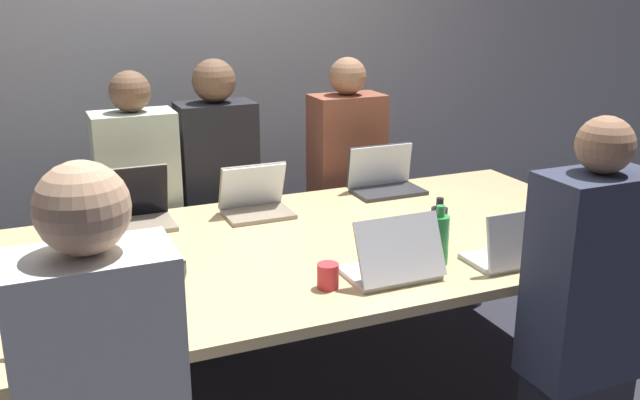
# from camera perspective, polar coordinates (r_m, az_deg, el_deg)

# --- Properties ---
(curtain_wall) EXTENTS (12.00, 0.06, 2.80)m
(curtain_wall) POSITION_cam_1_polar(r_m,az_deg,el_deg) (4.41, -12.14, 11.60)
(curtain_wall) COLOR #ADADB2
(curtain_wall) RESTS_ON ground_plane
(conference_table) EXTENTS (3.27, 1.40, 0.75)m
(conference_table) POSITION_cam_1_polar(r_m,az_deg,el_deg) (2.95, -4.49, -4.98)
(conference_table) COLOR #D6B77F
(conference_table) RESTS_ON ground_plane
(laptop_far_right) EXTENTS (0.36, 0.23, 0.24)m
(laptop_far_right) POSITION_cam_1_polar(r_m,az_deg,el_deg) (3.72, 5.14, 1.75)
(laptop_far_right) COLOR #333338
(laptop_far_right) RESTS_ON conference_table
(person_far_right) EXTENTS (0.40, 0.24, 1.40)m
(person_far_right) POSITION_cam_1_polar(r_m,az_deg,el_deg) (4.08, 2.13, 1.23)
(person_far_right) COLOR #2D2D38
(person_far_right) RESTS_ON ground_plane
(laptop_far_center) EXTENTS (0.31, 0.24, 0.24)m
(laptop_far_center) POSITION_cam_1_polar(r_m,az_deg,el_deg) (3.36, -5.21, 0.02)
(laptop_far_center) COLOR gray
(laptop_far_center) RESTS_ON conference_table
(person_far_center) EXTENTS (0.40, 0.24, 1.42)m
(person_far_center) POSITION_cam_1_polar(r_m,az_deg,el_deg) (3.87, -8.09, 0.38)
(person_far_center) COLOR #2D2D38
(person_far_center) RESTS_ON ground_plane
(laptop_near_right) EXTENTS (0.35, 0.22, 0.23)m
(laptop_near_right) POSITION_cam_1_polar(r_m,az_deg,el_deg) (2.86, 15.54, -3.75)
(laptop_near_right) COLOR #B7B7BC
(laptop_near_right) RESTS_ON conference_table
(person_near_right) EXTENTS (0.40, 0.24, 1.39)m
(person_near_right) POSITION_cam_1_polar(r_m,az_deg,el_deg) (2.70, 20.37, -8.81)
(person_near_right) COLOR #2D2D38
(person_near_right) RESTS_ON ground_plane
(bottle_near_right) EXTENTS (0.07, 0.07, 0.24)m
(bottle_near_right) POSITION_cam_1_polar(r_m,az_deg,el_deg) (2.79, 9.52, -3.09)
(bottle_near_right) COLOR green
(bottle_near_right) RESTS_ON conference_table
(laptop_near_midright) EXTENTS (0.34, 0.25, 0.24)m
(laptop_near_midright) POSITION_cam_1_polar(r_m,az_deg,el_deg) (2.64, 5.98, -4.87)
(laptop_near_midright) COLOR silver
(laptop_near_midright) RESTS_ON conference_table
(cup_near_midright) EXTENTS (0.08, 0.08, 0.09)m
(cup_near_midright) POSITION_cam_1_polar(r_m,az_deg,el_deg) (2.56, 0.64, -6.09)
(cup_near_midright) COLOR red
(cup_near_midright) RESTS_ON conference_table
(bottle_near_midright) EXTENTS (0.07, 0.07, 0.23)m
(bottle_near_midright) POSITION_cam_1_polar(r_m,az_deg,el_deg) (2.91, 9.46, -2.32)
(bottle_near_midright) COLOR black
(bottle_near_midright) RESTS_ON conference_table
(laptop_far_midleft) EXTENTS (0.34, 0.26, 0.26)m
(laptop_far_midleft) POSITION_cam_1_polar(r_m,az_deg,el_deg) (3.30, -14.75, -0.69)
(laptop_far_midleft) COLOR gray
(laptop_far_midleft) RESTS_ON conference_table
(person_far_midleft) EXTENTS (0.40, 0.24, 1.40)m
(person_far_midleft) POSITION_cam_1_polar(r_m,az_deg,el_deg) (3.69, -14.23, -1.17)
(person_far_midleft) COLOR #2D2D38
(person_far_midleft) RESTS_ON ground_plane
(cup_far_midleft) EXTENTS (0.08, 0.08, 0.09)m
(cup_far_midleft) POSITION_cam_1_polar(r_m,az_deg,el_deg) (3.21, -18.68, -2.16)
(cup_far_midleft) COLOR brown
(cup_far_midleft) RESTS_ON conference_table
(bottle_far_midleft) EXTENTS (0.07, 0.07, 0.26)m
(bottle_far_midleft) POSITION_cam_1_polar(r_m,az_deg,el_deg) (3.09, -18.74, -1.56)
(bottle_far_midleft) COLOR #ADD1E0
(bottle_far_midleft) RESTS_ON conference_table
(laptop_near_left) EXTENTS (0.34, 0.27, 0.27)m
(laptop_near_left) POSITION_cam_1_polar(r_m,az_deg,el_deg) (2.33, -18.33, -8.67)
(laptop_near_left) COLOR gray
(laptop_near_left) RESTS_ON conference_table
(stapler) EXTENTS (0.09, 0.16, 0.05)m
(stapler) POSITION_cam_1_polar(r_m,az_deg,el_deg) (2.68, -11.29, -5.87)
(stapler) COLOR black
(stapler) RESTS_ON conference_table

